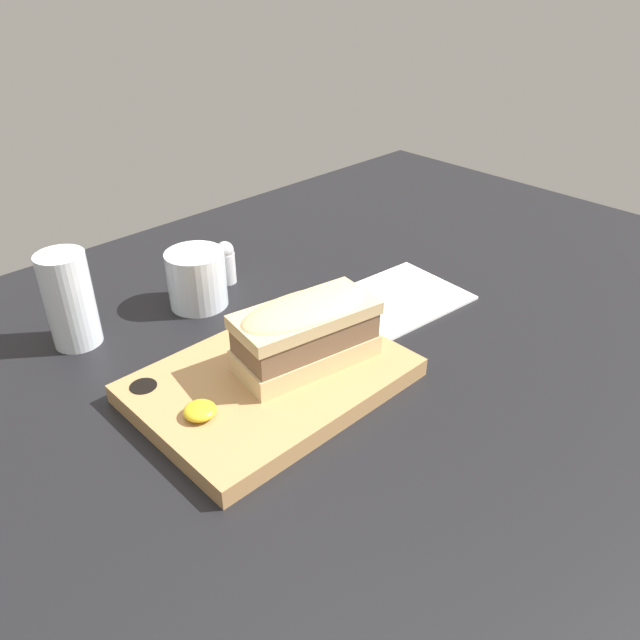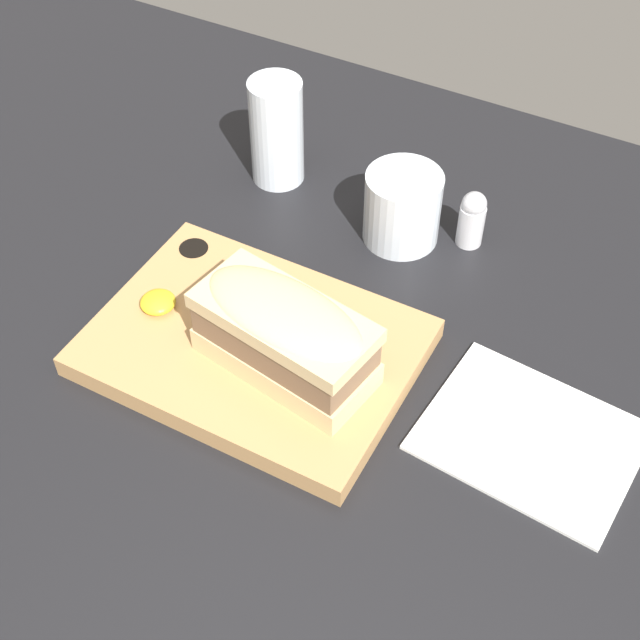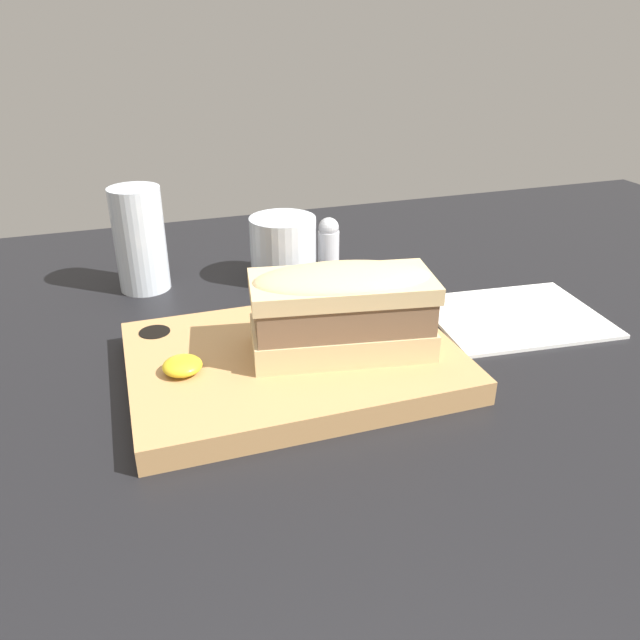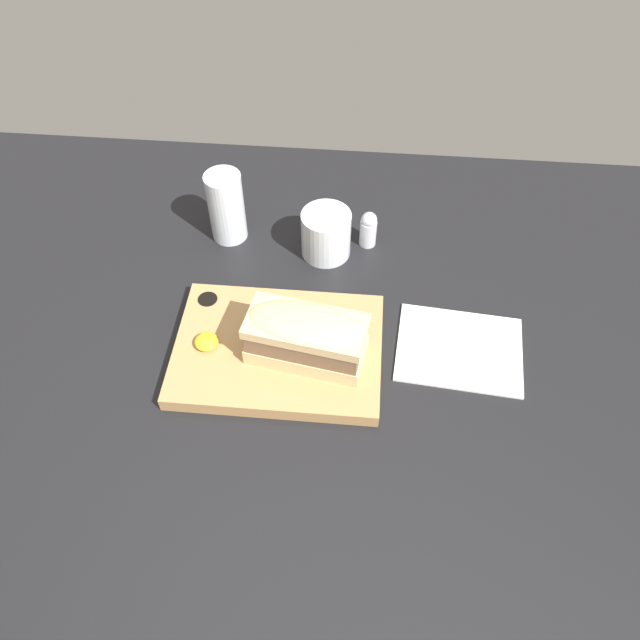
% 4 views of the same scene
% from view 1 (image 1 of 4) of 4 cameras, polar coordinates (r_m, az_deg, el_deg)
% --- Properties ---
extents(dining_table, '(1.67, 0.99, 0.02)m').
position_cam_1_polar(dining_table, '(0.75, -4.59, -6.06)').
color(dining_table, black).
rests_on(dining_table, ground).
extents(serving_board, '(0.30, 0.22, 0.02)m').
position_cam_1_polar(serving_board, '(0.72, -4.53, -5.50)').
color(serving_board, tan).
rests_on(serving_board, dining_table).
extents(sandwich, '(0.17, 0.10, 0.08)m').
position_cam_1_polar(sandwich, '(0.71, -1.31, -0.90)').
color(sandwich, '#DBBC84').
rests_on(sandwich, serving_board).
extents(mustard_dollop, '(0.03, 0.03, 0.01)m').
position_cam_1_polar(mustard_dollop, '(0.66, -10.92, -8.14)').
color(mustard_dollop, gold).
rests_on(mustard_dollop, serving_board).
extents(water_glass, '(0.06, 0.06, 0.12)m').
position_cam_1_polar(water_glass, '(0.84, -21.82, 1.23)').
color(water_glass, silver).
rests_on(water_glass, dining_table).
extents(wine_glass, '(0.08, 0.08, 0.08)m').
position_cam_1_polar(wine_glass, '(0.89, -11.17, 3.46)').
color(wine_glass, silver).
rests_on(wine_glass, dining_table).
extents(napkin, '(0.19, 0.16, 0.00)m').
position_cam_1_polar(napkin, '(0.91, 7.15, 1.99)').
color(napkin, white).
rests_on(napkin, dining_table).
extents(salt_shaker, '(0.03, 0.03, 0.07)m').
position_cam_1_polar(salt_shaker, '(0.95, -8.61, 5.27)').
color(salt_shaker, silver).
rests_on(salt_shaker, dining_table).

